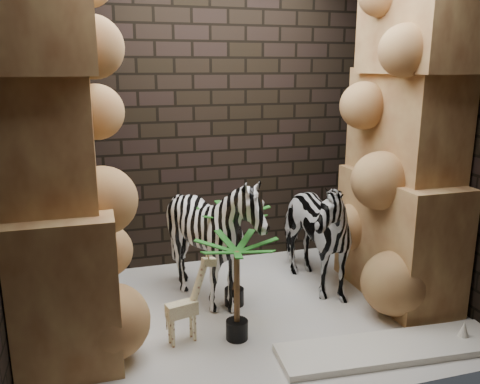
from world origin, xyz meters
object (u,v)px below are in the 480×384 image
object	(u,v)px
surfboard	(391,348)
zebra_left	(214,246)
zebra_right	(308,221)
palm_back	(237,290)
palm_front	(234,256)
giraffe_toy	(181,300)

from	to	relation	value
surfboard	zebra_left	bearing A→B (deg)	139.13
zebra_right	surfboard	size ratio (longest dim) A/B	0.77
zebra_right	palm_back	bearing A→B (deg)	-147.48
zebra_left	palm_front	world-z (taller)	zebra_left
zebra_left	giraffe_toy	world-z (taller)	zebra_left
zebra_left	giraffe_toy	size ratio (longest dim) A/B	1.78
palm_back	palm_front	bearing A→B (deg)	76.38
palm_back	surfboard	size ratio (longest dim) A/B	0.48
giraffe_toy	surfboard	world-z (taller)	giraffe_toy
zebra_left	surfboard	distance (m)	1.61
palm_front	zebra_right	bearing A→B (deg)	12.10
zebra_right	zebra_left	xyz separation A→B (m)	(-0.93, -0.12, -0.10)
zebra_right	giraffe_toy	world-z (taller)	zebra_right
zebra_left	palm_front	distance (m)	0.20
giraffe_toy	palm_back	world-z (taller)	palm_back
zebra_right	palm_back	world-z (taller)	zebra_right
zebra_right	palm_back	distance (m)	1.17
palm_back	surfboard	world-z (taller)	palm_back
surfboard	zebra_right	bearing A→B (deg)	101.19
giraffe_toy	surfboard	xyz separation A→B (m)	(1.45, -0.56, -0.32)
zebra_right	zebra_left	size ratio (longest dim) A/B	1.07
zebra_right	giraffe_toy	bearing A→B (deg)	-159.97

